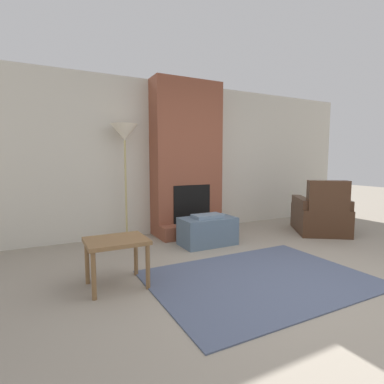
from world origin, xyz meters
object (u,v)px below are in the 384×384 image
(armchair, at_px, (321,216))
(side_table, at_px, (116,246))
(ottoman, at_px, (208,231))
(floor_lamp_left, at_px, (125,137))

(armchair, bearing_deg, side_table, 43.68)
(ottoman, xyz_separation_m, side_table, (-1.57, -0.87, 0.20))
(armchair, height_order, floor_lamp_left, floor_lamp_left)
(ottoman, bearing_deg, armchair, -7.33)
(ottoman, distance_m, side_table, 1.81)
(ottoman, xyz_separation_m, floor_lamp_left, (-1.02, 0.77, 1.41))
(ottoman, relative_size, armchair, 0.65)
(armchair, relative_size, side_table, 2.14)
(ottoman, height_order, side_table, side_table)
(armchair, xyz_separation_m, floor_lamp_left, (-3.15, 1.05, 1.33))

